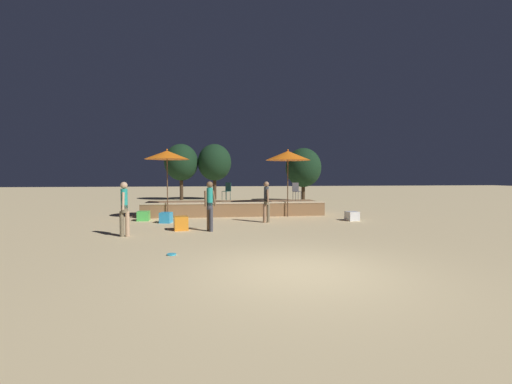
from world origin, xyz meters
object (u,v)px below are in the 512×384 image
Objects in this scene: cube_seat_1 at (144,216)px; background_tree_1 at (215,163)px; bistro_chair_0 at (296,190)px; background_tree_2 at (181,162)px; person_2 at (124,207)px; cube_seat_0 at (181,223)px; frisbee_disc at (172,254)px; person_1 at (266,200)px; person_0 at (210,204)px; patio_umbrella_1 at (288,156)px; patio_umbrella_0 at (167,155)px; cube_seat_3 at (166,218)px; cube_seat_2 at (352,216)px; bistro_chair_1 at (227,189)px; background_tree_0 at (303,168)px.

background_tree_1 reaches higher than cube_seat_1.
background_tree_2 is (-6.58, 11.64, 1.81)m from bistro_chair_0.
cube_seat_0 is at bearing 30.43° from person_2.
background_tree_1 is at bearing 85.82° from frisbee_disc.
person_1 reaches higher than bistro_chair_0.
person_0 is at bearing 74.89° from frisbee_disc.
person_0 is at bearing -49.36° from cube_seat_1.
person_0 reaches higher than person_1.
patio_umbrella_1 is at bearing -137.35° from bistro_chair_0.
person_2 is (0.13, -3.99, 0.75)m from cube_seat_1.
person_2 is at bearing 17.20° from person_1.
person_2 is 17.68m from background_tree_1.
background_tree_1 is at bearing 79.27° from patio_umbrella_0.
background_tree_2 reaches higher than patio_umbrella_0.
patio_umbrella_0 is 3.05m from cube_seat_3.
cube_seat_3 is 2.37× the size of frisbee_disc.
background_tree_1 is (2.40, 12.65, 0.18)m from patio_umbrella_0.
patio_umbrella_0 is at bearing 32.51° from cube_seat_1.
patio_umbrella_0 is 4.76m from person_0.
patio_umbrella_0 is 5.61m from patio_umbrella_1.
background_tree_2 reaches higher than patio_umbrella_1.
person_2 reaches higher than person_1.
cube_seat_0 is at bearing -152.91° from bistro_chair_0.
person_1 is at bearing -72.66° from background_tree_2.
person_2 is (-8.86, -2.74, 0.76)m from cube_seat_2.
patio_umbrella_1 is at bearing 10.60° from bistro_chair_1.
person_0 is at bearing 29.48° from person_1.
background_tree_1 reaches higher than frisbee_disc.
person_1 is 1.90× the size of bistro_chair_1.
person_2 is at bearing -144.40° from patio_umbrella_1.
patio_umbrella_1 is at bearing 105.88° from person_0.
cube_seat_1 is at bearing 121.95° from cube_seat_0.
person_1 reaches higher than frisbee_disc.
person_0 is 3.07m from person_1.
person_0 is 3.79m from frisbee_disc.
background_tree_2 is (-2.70, -0.06, -0.01)m from background_tree_1.
patio_umbrella_0 is at bearing 93.75° from cube_seat_3.
background_tree_0 is (9.05, 11.17, 2.38)m from cube_seat_3.
bistro_chair_0 is 3.99× the size of frisbee_disc.
person_0 is at bearing -118.06° from background_tree_0.
frisbee_disc is at bearing -89.00° from cube_seat_0.
cube_seat_3 is 0.30× the size of person_2.
background_tree_2 reaches higher than person_2.
frisbee_disc is 19.20m from background_tree_0.
person_0 is at bearing -161.50° from cube_seat_2.
patio_umbrella_1 is 10.33m from background_tree_0.
patio_umbrella_0 is at bearing -88.60° from background_tree_2.
frisbee_disc is (-1.89, -9.22, -1.24)m from bistro_chair_1.
patio_umbrella_1 is 2.02m from bistro_chair_0.
background_tree_2 is (0.65, 13.20, 2.86)m from cube_seat_1.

